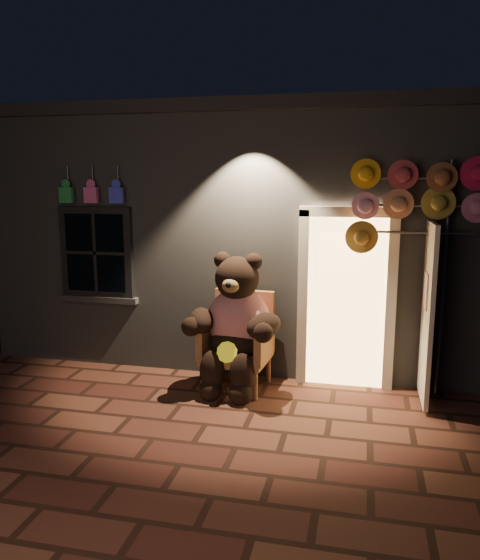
% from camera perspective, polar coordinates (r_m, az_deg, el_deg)
% --- Properties ---
extents(ground, '(60.00, 60.00, 0.00)m').
position_cam_1_polar(ground, '(5.87, -3.63, -14.82)').
color(ground, brown).
rests_on(ground, ground).
extents(shop_building, '(7.30, 5.95, 3.51)m').
position_cam_1_polar(shop_building, '(9.22, 3.29, 5.76)').
color(shop_building, slate).
rests_on(shop_building, ground).
extents(wicker_armchair, '(0.85, 0.78, 1.15)m').
position_cam_1_polar(wicker_armchair, '(6.69, -0.10, -6.28)').
color(wicker_armchair, '#A66740').
rests_on(wicker_armchair, ground).
extents(teddy_bear, '(1.22, 0.99, 1.69)m').
position_cam_1_polar(teddy_bear, '(6.48, -0.46, -4.63)').
color(teddy_bear, red).
rests_on(teddy_bear, ground).
extents(hat_rack, '(1.55, 0.22, 2.74)m').
position_cam_1_polar(hat_rack, '(6.38, 17.77, 8.06)').
color(hat_rack, '#59595E').
rests_on(hat_rack, ground).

